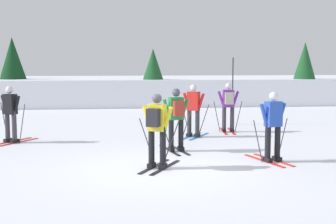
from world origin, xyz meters
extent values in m
plane|color=white|center=(0.00, 0.00, 0.00)|extent=(120.00, 120.00, 0.00)
cube|color=white|center=(0.00, 18.28, 0.74)|extent=(80.00, 8.84, 1.49)
cube|color=black|center=(-0.05, 0.25, 0.01)|extent=(0.86, 1.44, 0.02)
cube|color=black|center=(0.20, 0.11, 0.01)|extent=(0.86, 1.44, 0.02)
cube|color=black|center=(-0.12, 0.12, 0.07)|extent=(0.23, 0.29, 0.10)
cube|color=black|center=(0.12, -0.02, 0.07)|extent=(0.23, 0.29, 0.10)
cylinder|color=black|center=(-0.12, 0.12, 0.55)|extent=(0.14, 0.14, 0.85)
cylinder|color=black|center=(0.12, -0.02, 0.55)|extent=(0.14, 0.14, 0.85)
cube|color=yellow|center=(0.00, 0.05, 1.17)|extent=(0.45, 0.39, 0.60)
cylinder|color=yellow|center=(-0.21, 0.19, 1.16)|extent=(0.27, 0.20, 0.55)
cylinder|color=yellow|center=(0.23, -0.05, 1.16)|extent=(0.27, 0.20, 0.55)
sphere|color=#4C4C56|center=(0.00, 0.05, 1.60)|extent=(0.22, 0.22, 0.22)
cylinder|color=#38383D|center=(-0.20, 0.28, 0.56)|extent=(0.40, 0.24, 1.13)
cylinder|color=#38383D|center=(0.30, 0.00, 0.56)|extent=(0.40, 0.24, 1.13)
cube|color=#232328|center=(-0.10, -0.13, 1.19)|extent=(0.33, 0.29, 0.40)
cube|color=#237AC6|center=(1.53, 4.51, 0.01)|extent=(0.92, 1.41, 0.02)
cube|color=#237AC6|center=(1.76, 4.36, 0.01)|extent=(0.92, 1.41, 0.02)
cube|color=black|center=(1.45, 4.38, 0.07)|extent=(0.24, 0.28, 0.10)
cube|color=black|center=(1.68, 4.23, 0.07)|extent=(0.24, 0.28, 0.10)
cylinder|color=#2D2D33|center=(1.45, 4.38, 0.55)|extent=(0.14, 0.14, 0.85)
cylinder|color=#2D2D33|center=(1.68, 4.23, 0.55)|extent=(0.14, 0.14, 0.85)
cube|color=red|center=(1.57, 4.31, 1.17)|extent=(0.45, 0.40, 0.60)
cylinder|color=red|center=(1.36, 4.46, 1.16)|extent=(0.26, 0.21, 0.55)
cylinder|color=red|center=(1.79, 4.19, 1.16)|extent=(0.26, 0.21, 0.55)
sphere|color=silver|center=(1.57, 4.31, 1.60)|extent=(0.22, 0.22, 0.22)
cylinder|color=#38383D|center=(1.35, 4.56, 0.53)|extent=(0.34, 0.22, 1.07)
cylinder|color=#38383D|center=(1.88, 4.23, 0.53)|extent=(0.34, 0.22, 1.07)
cube|color=red|center=(2.83, 5.41, 0.01)|extent=(0.26, 1.60, 0.02)
cube|color=red|center=(3.11, 5.38, 0.01)|extent=(0.26, 1.60, 0.02)
cube|color=black|center=(2.81, 5.26, 0.07)|extent=(0.15, 0.27, 0.10)
cube|color=black|center=(3.09, 5.23, 0.07)|extent=(0.15, 0.27, 0.10)
cylinder|color=#38333D|center=(2.81, 5.26, 0.55)|extent=(0.14, 0.14, 0.85)
cylinder|color=#38333D|center=(3.09, 5.23, 0.55)|extent=(0.14, 0.14, 0.85)
cube|color=purple|center=(2.95, 5.24, 1.17)|extent=(0.40, 0.28, 0.60)
cylinder|color=purple|center=(2.70, 5.29, 1.16)|extent=(0.26, 0.12, 0.55)
cylinder|color=purple|center=(3.20, 5.24, 1.16)|extent=(0.26, 0.12, 0.55)
sphere|color=silver|center=(2.95, 5.24, 1.60)|extent=(0.22, 0.22, 0.22)
cylinder|color=#38383D|center=(2.59, 5.38, 0.53)|extent=(0.25, 0.05, 1.07)
cylinder|color=#38383D|center=(3.33, 5.30, 0.53)|extent=(0.25, 0.05, 1.07)
cube|color=#B7B2A3|center=(2.93, 5.03, 1.19)|extent=(0.30, 0.21, 0.40)
cube|color=red|center=(-4.08, 4.10, 0.01)|extent=(0.95, 1.39, 0.02)
cube|color=red|center=(-3.85, 3.95, 0.01)|extent=(0.95, 1.39, 0.02)
cube|color=black|center=(-4.16, 3.97, 0.07)|extent=(0.24, 0.28, 0.10)
cube|color=black|center=(-3.93, 3.82, 0.07)|extent=(0.24, 0.28, 0.10)
cylinder|color=#38333D|center=(-4.16, 3.97, 0.55)|extent=(0.14, 0.14, 0.85)
cylinder|color=#38333D|center=(-3.93, 3.82, 0.55)|extent=(0.14, 0.14, 0.85)
cube|color=black|center=(-4.05, 3.90, 1.17)|extent=(0.45, 0.41, 0.60)
cylinder|color=black|center=(-4.25, 4.05, 1.16)|extent=(0.26, 0.22, 0.55)
cylinder|color=black|center=(-3.83, 3.78, 1.16)|extent=(0.26, 0.22, 0.55)
sphere|color=silver|center=(-4.05, 3.90, 1.60)|extent=(0.22, 0.22, 0.22)
cylinder|color=#38383D|center=(-4.29, 4.18, 0.59)|extent=(0.25, 0.18, 1.19)
cylinder|color=#38383D|center=(-3.69, 3.78, 0.59)|extent=(0.25, 0.18, 1.19)
cube|color=red|center=(2.66, 0.53, 0.01)|extent=(0.55, 1.56, 0.02)
cube|color=red|center=(2.93, 0.62, 0.01)|extent=(0.55, 1.56, 0.02)
cube|color=black|center=(2.70, 0.39, 0.07)|extent=(0.19, 0.28, 0.10)
cube|color=black|center=(2.97, 0.47, 0.07)|extent=(0.19, 0.28, 0.10)
cylinder|color=black|center=(2.70, 0.39, 0.55)|extent=(0.14, 0.14, 0.85)
cylinder|color=black|center=(2.97, 0.47, 0.55)|extent=(0.14, 0.14, 0.85)
cube|color=#284CB7|center=(2.84, 0.43, 1.17)|extent=(0.43, 0.34, 0.60)
cylinder|color=#284CB7|center=(2.59, 0.38, 1.16)|extent=(0.27, 0.16, 0.55)
cylinder|color=#284CB7|center=(3.07, 0.52, 1.16)|extent=(0.27, 0.16, 0.55)
sphere|color=silver|center=(2.84, 0.43, 1.60)|extent=(0.22, 0.22, 0.22)
cylinder|color=#38383D|center=(2.47, 0.42, 0.52)|extent=(0.28, 0.11, 1.04)
cylinder|color=#38383D|center=(3.15, 0.63, 0.52)|extent=(0.28, 0.11, 1.04)
cube|color=black|center=(0.53, 2.14, 0.01)|extent=(0.42, 1.58, 0.02)
cube|color=black|center=(0.80, 2.20, 0.01)|extent=(0.42, 1.58, 0.02)
cube|color=black|center=(0.56, 2.00, 0.07)|extent=(0.17, 0.28, 0.10)
cube|color=black|center=(0.83, 2.05, 0.07)|extent=(0.17, 0.28, 0.10)
cylinder|color=black|center=(0.56, 2.00, 0.55)|extent=(0.14, 0.14, 0.85)
cylinder|color=black|center=(0.83, 2.05, 0.55)|extent=(0.14, 0.14, 0.85)
cube|color=#23843D|center=(0.70, 2.02, 1.17)|extent=(0.42, 0.31, 0.60)
cylinder|color=#23843D|center=(0.45, 1.99, 1.16)|extent=(0.27, 0.14, 0.55)
cylinder|color=#23843D|center=(0.94, 2.10, 1.16)|extent=(0.27, 0.14, 0.55)
sphere|color=#4C4C56|center=(0.70, 2.02, 1.60)|extent=(0.22, 0.22, 0.22)
cylinder|color=#38383D|center=(0.39, 2.06, 0.56)|extent=(0.42, 0.11, 1.13)
cylinder|color=#38383D|center=(0.96, 2.18, 0.56)|extent=(0.42, 0.11, 1.13)
cube|color=maroon|center=(0.74, 1.82, 1.19)|extent=(0.31, 0.23, 0.40)
cylinder|color=black|center=(3.60, 7.15, 1.30)|extent=(0.04, 0.04, 2.60)
cylinder|color=#513823|center=(9.78, 14.79, 0.37)|extent=(0.28, 0.28, 0.75)
cone|color=#194C23|center=(9.78, 14.79, 2.16)|extent=(1.65, 1.65, 2.83)
cylinder|color=#513823|center=(-6.65, 16.44, 0.28)|extent=(0.22, 0.22, 0.55)
cone|color=#0F3819|center=(-6.65, 16.44, 2.19)|extent=(2.04, 2.04, 3.28)
cylinder|color=#513823|center=(1.16, 15.03, 0.31)|extent=(0.24, 0.24, 0.63)
cone|color=#194C23|center=(1.16, 15.03, 1.91)|extent=(1.70, 1.70, 2.56)
camera|label=1|loc=(-0.92, -9.99, 2.39)|focal=48.45mm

